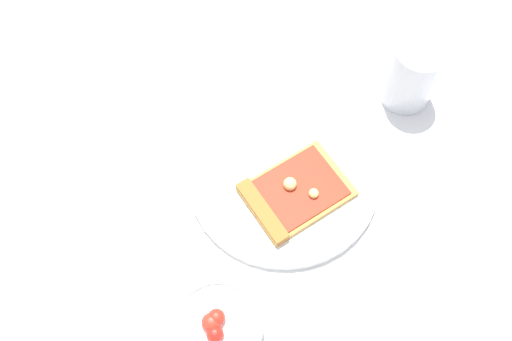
{
  "coord_description": "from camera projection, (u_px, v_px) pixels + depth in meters",
  "views": [
    {
      "loc": [
        0.32,
        0.01,
        0.69
      ],
      "look_at": [
        -0.0,
        -0.05,
        0.03
      ],
      "focal_mm": 39.44,
      "sensor_mm": 36.0,
      "label": 1
    }
  ],
  "objects": [
    {
      "name": "pizza_slice_main",
      "position": [
        291.0,
        194.0,
        0.74
      ],
      "size": [
        0.16,
        0.16,
        0.02
      ],
      "color": "gold",
      "rests_on": "plate"
    },
    {
      "name": "paper_napkin",
      "position": [
        107.0,
        141.0,
        0.79
      ],
      "size": [
        0.13,
        0.17,
        0.0
      ],
      "primitive_type": "cube",
      "rotation": [
        0.0,
        0.0,
        0.11
      ],
      "color": "white",
      "rests_on": "ground_plane"
    },
    {
      "name": "plate",
      "position": [
        283.0,
        176.0,
        0.76
      ],
      "size": [
        0.26,
        0.26,
        0.01
      ],
      "primitive_type": "cylinder",
      "color": "silver",
      "rests_on": "ground_plane"
    },
    {
      "name": "ground_plane",
      "position": [
        294.0,
        189.0,
        0.76
      ],
      "size": [
        2.4,
        2.4,
        0.0
      ],
      "primitive_type": "plane",
      "color": "silver",
      "rests_on": "ground"
    },
    {
      "name": "salad_bowl",
      "position": [
        218.0,
        327.0,
        0.65
      ],
      "size": [
        0.1,
        0.1,
        0.07
      ],
      "color": "white",
      "rests_on": "ground_plane"
    },
    {
      "name": "soda_glass",
      "position": [
        412.0,
        75.0,
        0.78
      ],
      "size": [
        0.07,
        0.07,
        0.1
      ],
      "color": "silver",
      "rests_on": "ground_plane"
    }
  ]
}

